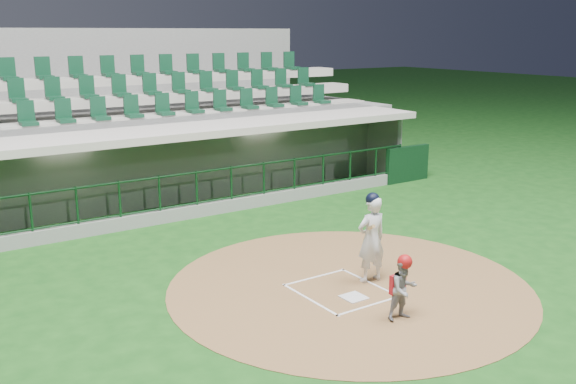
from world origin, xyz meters
The scene contains 8 objects.
ground centered at (0.00, 0.00, 0.00)m, with size 120.00×120.00×0.00m, color #134313.
dirt_circle centered at (0.30, -0.20, 0.01)m, with size 7.20×7.20×0.01m, color brown.
home_plate centered at (0.00, -0.70, 0.02)m, with size 0.43×0.43×0.02m, color silver.
batter_box_chalk centered at (0.00, -0.30, 0.02)m, with size 1.55×1.80×0.01m.
dugout_structure centered at (0.09, 7.80, 0.97)m, with size 16.40×3.70×3.00m.
seating_deck centered at (0.00, 10.91, 1.42)m, with size 17.00×6.72×5.15m.
batter centered at (0.82, -0.22, 0.93)m, with size 0.88×0.88×1.85m.
catcher centered at (0.12, -1.88, 0.60)m, with size 0.58×0.47×1.19m.
Camera 1 is at (-7.37, -9.38, 4.92)m, focal length 40.00 mm.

